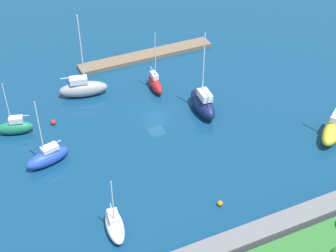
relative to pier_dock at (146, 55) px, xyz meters
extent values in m
plane|color=navy|center=(5.84, 18.25, -0.34)|extent=(160.00, 160.00, 0.00)
cube|color=brown|center=(0.00, 0.00, 0.00)|extent=(25.71, 3.16, 0.69)
cube|color=slate|center=(5.84, 44.81, 0.33)|extent=(55.72, 2.67, 1.35)
ellipsoid|color=gray|center=(14.29, 7.44, 0.93)|extent=(8.29, 4.20, 2.55)
cube|color=silver|center=(14.91, 7.31, 2.72)|extent=(3.12, 2.12, 1.03)
cylinder|color=silver|center=(13.90, 7.53, 8.14)|extent=(0.19, 0.19, 11.86)
cylinder|color=silver|center=(15.77, 7.12, 3.39)|extent=(3.77, 0.96, 0.15)
ellipsoid|color=yellow|center=(-16.13, 33.41, 1.12)|extent=(8.14, 6.74, 2.93)
ellipsoid|color=#141E4C|center=(-1.46, 19.66, 1.16)|extent=(3.24, 7.86, 3.01)
cube|color=silver|center=(-1.41, 20.27, 3.24)|extent=(1.79, 2.88, 1.14)
cylinder|color=silver|center=(-1.49, 19.28, 8.00)|extent=(0.18, 0.18, 10.66)
cylinder|color=silver|center=(-1.34, 21.05, 3.95)|extent=(0.44, 3.56, 0.15)
ellipsoid|color=red|center=(2.83, 10.75, 0.74)|extent=(1.95, 5.58, 2.18)
cube|color=silver|center=(2.80, 10.32, 2.24)|extent=(1.08, 2.04, 0.82)
cylinder|color=silver|center=(2.85, 11.03, 6.13)|extent=(0.13, 0.13, 8.60)
cylinder|color=silver|center=(2.75, 9.68, 2.80)|extent=(0.30, 2.71, 0.11)
ellipsoid|color=#19724C|center=(26.63, 12.86, 0.68)|extent=(5.83, 3.36, 2.05)
cube|color=silver|center=(26.21, 12.99, 2.16)|extent=(2.23, 1.64, 0.91)
cylinder|color=silver|center=(26.90, 12.79, 5.11)|extent=(0.13, 0.13, 6.82)
cylinder|color=silver|center=(25.60, 13.17, 2.76)|extent=(2.61, 0.86, 0.11)
ellipsoid|color=#2347B2|center=(23.75, 21.67, 0.76)|extent=(6.72, 3.59, 2.21)
cube|color=silver|center=(23.26, 21.56, 2.22)|extent=(2.54, 1.81, 0.71)
cylinder|color=silver|center=(24.07, 21.75, 6.11)|extent=(0.15, 0.15, 8.48)
cylinder|color=silver|center=(22.77, 21.45, 2.72)|extent=(2.61, 0.72, 0.12)
ellipsoid|color=white|center=(19.38, 36.82, 0.50)|extent=(2.88, 6.09, 1.68)
cube|color=silver|center=(19.31, 36.35, 1.65)|extent=(1.54, 2.26, 0.63)
cylinder|color=silver|center=(19.42, 37.11, 4.71)|extent=(0.14, 0.14, 6.74)
cylinder|color=silver|center=(19.25, 35.89, 2.12)|extent=(0.45, 2.45, 0.11)
sphere|color=red|center=(20.88, 13.06, 0.06)|extent=(0.81, 0.81, 0.81)
sphere|color=orange|center=(5.87, 38.51, 0.02)|extent=(0.72, 0.72, 0.72)
camera|label=1|loc=(30.20, 75.99, 46.78)|focal=53.67mm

